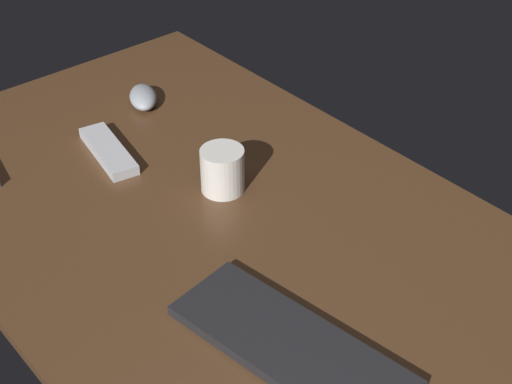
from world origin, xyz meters
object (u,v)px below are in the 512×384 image
Objects in this scene: keyboard at (291,346)px; computer_mouse at (143,97)px; tv_remote at (108,151)px; coffee_mug at (223,170)px.

computer_mouse reaches higher than keyboard.
coffee_mug reaches higher than tv_remote.
keyboard is 42.68cm from coffee_mug.
computer_mouse is at bearing 170.11° from coffee_mug.
keyboard is 63.45cm from tv_remote.
keyboard is 4.36× the size of coffee_mug.
computer_mouse is 1.23× the size of coffee_mug.
keyboard is at bearing 10.29° from computer_mouse.
computer_mouse is 0.56× the size of tv_remote.
coffee_mug is (24.41, 10.62, 3.36)cm from tv_remote.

